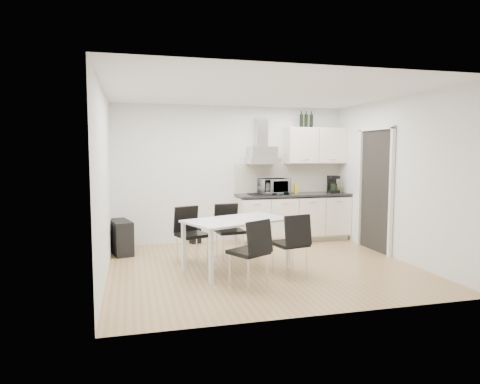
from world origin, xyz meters
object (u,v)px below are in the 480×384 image
at_px(chair_far_right, 230,232).
at_px(chair_far_left, 192,236).
at_px(kitchenette, 295,198).
at_px(chair_near_left, 248,253).
at_px(chair_near_right, 290,244).
at_px(dining_table, 237,224).
at_px(guitar_amp, 121,237).
at_px(floor_speaker, 195,236).

bearing_deg(chair_far_right, chair_far_left, 8.62).
relative_size(kitchenette, chair_far_right, 2.86).
xyz_separation_m(chair_far_right, chair_near_left, (-0.09, -1.47, 0.00)).
bearing_deg(chair_far_right, kitchenette, -149.97).
height_order(kitchenette, chair_far_left, kitchenette).
bearing_deg(kitchenette, chair_near_right, -113.01).
bearing_deg(chair_near_right, dining_table, 131.55).
height_order(dining_table, chair_near_right, chair_near_right).
relative_size(dining_table, chair_far_right, 1.91).
bearing_deg(chair_near_left, guitar_amp, 97.06).
distance_m(chair_near_left, chair_near_right, 0.77).
relative_size(kitchenette, guitar_amp, 3.44).
height_order(dining_table, guitar_amp, dining_table).
bearing_deg(chair_near_left, dining_table, 57.53).
bearing_deg(chair_far_left, dining_table, 119.66).
distance_m(chair_near_left, floor_speaker, 2.79).
bearing_deg(chair_far_right, chair_near_left, 80.52).
relative_size(dining_table, guitar_amp, 2.29).
bearing_deg(chair_near_right, floor_speaker, 99.67).
bearing_deg(chair_near_right, chair_far_right, 105.59).
xyz_separation_m(chair_far_left, chair_near_right, (1.23, -0.97, 0.00)).
distance_m(chair_far_left, chair_near_right, 1.57).
distance_m(dining_table, guitar_amp, 2.25).
bearing_deg(dining_table, floor_speaker, 77.73).
distance_m(chair_near_left, guitar_amp, 2.78).
distance_m(dining_table, chair_near_left, 0.84).
bearing_deg(guitar_amp, kitchenette, -8.15).
bearing_deg(guitar_amp, chair_near_right, -53.68).
height_order(chair_far_left, guitar_amp, chair_far_left).
height_order(chair_far_right, guitar_amp, chair_far_right).
xyz_separation_m(kitchenette, chair_near_right, (-0.96, -2.26, -0.39)).
distance_m(dining_table, chair_far_right, 0.70).
xyz_separation_m(kitchenette, chair_far_left, (-2.19, -1.29, -0.39)).
xyz_separation_m(chair_far_left, chair_far_right, (0.64, 0.16, 0.00)).
height_order(kitchenette, dining_table, kitchenette).
xyz_separation_m(chair_far_right, chair_near_right, (0.60, -1.13, 0.00)).
distance_m(chair_far_left, chair_far_right, 0.66).
bearing_deg(floor_speaker, dining_table, -99.93).
relative_size(dining_table, chair_far_left, 1.91).
height_order(chair_far_right, floor_speaker, chair_far_right).
relative_size(chair_near_right, floor_speaker, 2.95).
bearing_deg(chair_far_left, floor_speaker, -120.22).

